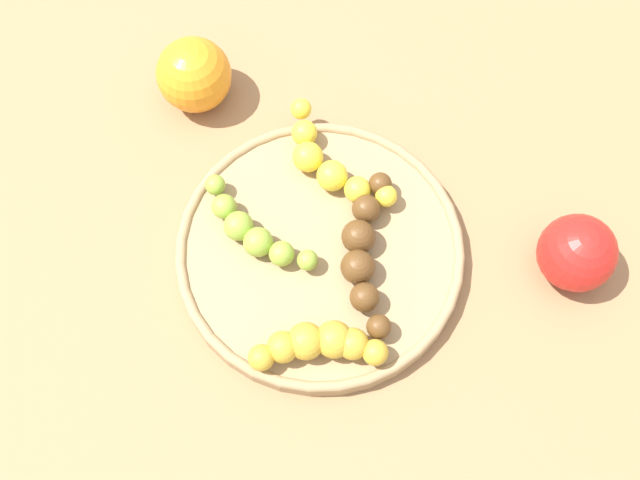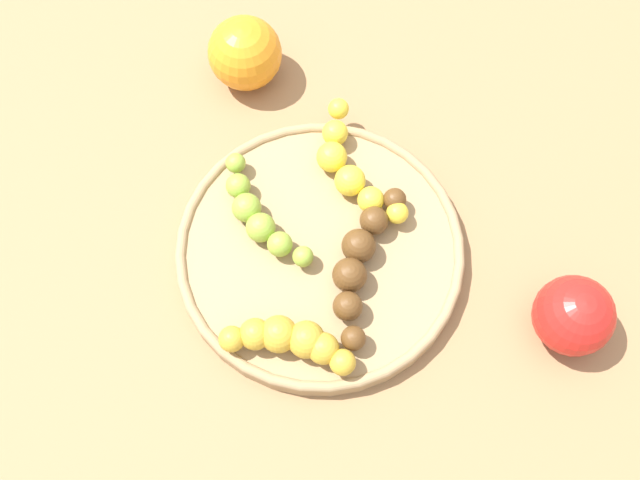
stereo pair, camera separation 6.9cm
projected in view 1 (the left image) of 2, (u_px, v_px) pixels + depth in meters
The scene contains 8 objects.
ground_plane at pixel (320, 255), 0.73m from camera, with size 2.40×2.40×0.00m, color #936D47.
fruit_bowl at pixel (320, 251), 0.71m from camera, with size 0.27×0.27×0.02m.
banana_overripe at pixel (364, 252), 0.69m from camera, with size 0.06×0.16×0.03m.
banana_yellow at pixel (328, 162), 0.73m from camera, with size 0.09×0.13×0.03m.
banana_green at pixel (252, 230), 0.70m from camera, with size 0.10×0.11×0.03m.
banana_spotted at pixel (318, 345), 0.65m from camera, with size 0.12×0.05×0.03m.
orange_fruit at pixel (194, 75), 0.76m from camera, with size 0.08×0.08×0.08m, color orange.
apple_red at pixel (577, 253), 0.69m from camera, with size 0.07×0.07×0.07m, color red.
Camera 1 is at (-0.04, -0.27, 0.67)m, focal length 42.53 mm.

